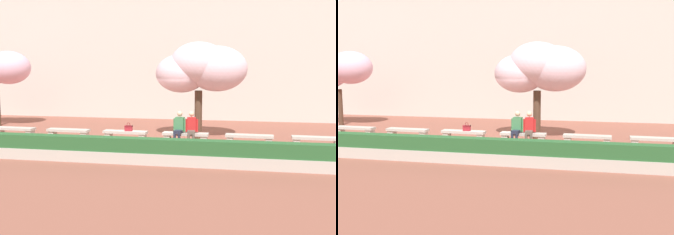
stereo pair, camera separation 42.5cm
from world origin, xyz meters
TOP-DOWN VIEW (x-y plane):
  - ground_plane at (0.00, 0.00)m, footprint 100.00×100.00m
  - building_facade at (0.00, 9.03)m, footprint 28.00×4.00m
  - stone_bench_west_end at (-6.07, 0.00)m, footprint 1.79×0.48m
  - stone_bench_near_west at (-3.64, 0.00)m, footprint 1.79×0.48m
  - stone_bench_center at (-1.21, 0.00)m, footprint 1.79×0.48m
  - stone_bench_near_east at (1.21, 0.00)m, footprint 1.79×0.48m
  - stone_bench_east_end at (3.64, 0.00)m, footprint 1.79×0.48m
  - stone_bench_far_east at (6.07, 0.00)m, footprint 1.79×0.48m
  - person_seated_left at (0.97, -0.05)m, footprint 0.51×0.72m
  - person_seated_right at (1.45, -0.05)m, footprint 0.51×0.70m
  - handbag at (-1.07, -0.03)m, footprint 0.30×0.15m
  - cherry_tree_main at (1.65, 1.28)m, footprint 3.77×2.19m
  - planter_hedge_foreground at (0.00, -3.30)m, footprint 17.22×0.50m

SIDE VIEW (x-z plane):
  - ground_plane at x=0.00m, z-range 0.00..0.00m
  - stone_bench_west_end at x=-6.07m, z-range 0.08..0.53m
  - stone_bench_near_west at x=-3.64m, z-range 0.08..0.53m
  - stone_bench_center at x=-1.21m, z-range 0.08..0.53m
  - stone_bench_near_east at x=1.21m, z-range 0.08..0.53m
  - stone_bench_east_end at x=3.64m, z-range 0.08..0.53m
  - stone_bench_far_east at x=6.07m, z-range 0.08..0.53m
  - planter_hedge_foreground at x=0.00m, z-range -0.01..0.79m
  - handbag at x=-1.07m, z-range 0.41..0.75m
  - person_seated_left at x=0.97m, z-range 0.05..1.34m
  - person_seated_right at x=1.45m, z-range 0.05..1.34m
  - cherry_tree_main at x=1.65m, z-range 0.91..4.91m
  - building_facade at x=0.00m, z-range 0.00..8.48m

